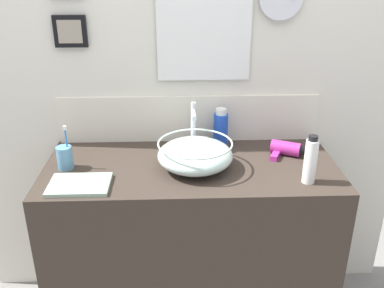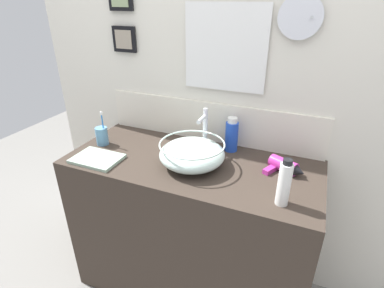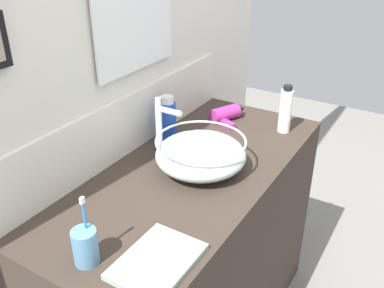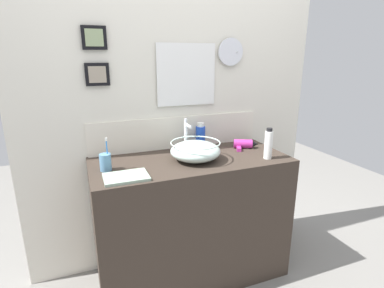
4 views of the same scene
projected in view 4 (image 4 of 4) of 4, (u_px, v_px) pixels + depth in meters
name	position (u px, v px, depth m)	size (l,w,h in m)	color
ground_plane	(191.00, 272.00, 2.17)	(6.00, 6.00, 0.00)	gray
vanity_counter	(191.00, 219.00, 2.04)	(1.26, 0.56, 0.86)	#382D26
back_panel	(175.00, 90.00, 2.08)	(2.13, 0.10, 2.55)	silver
glass_bowl_sink	(195.00, 151.00, 1.89)	(0.32, 0.32, 0.12)	silver
faucet	(186.00, 134.00, 2.01)	(0.02, 0.11, 0.24)	silver
hair_drier	(245.00, 144.00, 2.14)	(0.19, 0.13, 0.06)	#B22D8C
toothbrush_cup	(106.00, 162.00, 1.72)	(0.07, 0.07, 0.19)	#598CB2
soap_dispenser	(268.00, 144.00, 1.91)	(0.05, 0.05, 0.20)	white
lotion_bottle	(200.00, 136.00, 2.13)	(0.07, 0.07, 0.19)	blue
hand_towel	(126.00, 177.00, 1.62)	(0.24, 0.17, 0.02)	#99B29E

